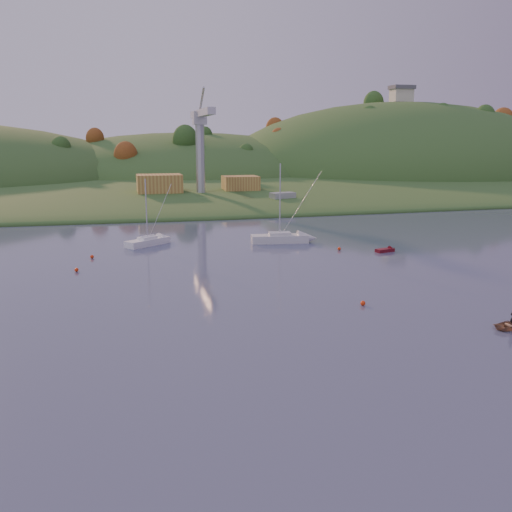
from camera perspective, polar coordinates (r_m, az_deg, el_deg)
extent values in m
cube|color=#285120|center=(253.00, -9.65, 7.99)|extent=(620.00, 220.00, 1.50)
ellipsoid|color=#285120|center=(188.43, -8.13, 6.74)|extent=(640.00, 150.00, 7.00)
ellipsoid|color=#285120|center=(234.13, -6.81, 7.77)|extent=(140.00, 120.00, 36.00)
ellipsoid|color=#285120|center=(245.37, 13.95, 7.69)|extent=(150.00, 130.00, 60.00)
cube|color=beige|center=(245.31, 14.34, 15.28)|extent=(8.00, 6.00, 5.00)
cube|color=#595960|center=(245.54, 14.38, 16.02)|extent=(9.00, 7.00, 1.50)
cube|color=slate|center=(146.52, -4.45, 5.85)|extent=(42.00, 16.00, 2.40)
cube|color=#A47136|center=(145.64, -9.63, 7.10)|extent=(11.00, 8.00, 4.80)
cube|color=#A47136|center=(149.68, -1.55, 7.23)|extent=(9.00, 7.00, 4.00)
cylinder|color=#B7B7BC|center=(143.37, -5.59, 9.78)|extent=(2.20, 2.20, 18.00)
cube|color=#B7B7BC|center=(143.33, -5.66, 13.58)|extent=(3.20, 3.20, 3.20)
cube|color=#B7B7BC|center=(134.48, -5.10, 14.13)|extent=(1.80, 18.00, 1.60)
cube|color=#B7B7BC|center=(148.31, -5.96, 13.90)|extent=(1.80, 10.00, 1.60)
cube|color=white|center=(89.85, -10.79, 1.38)|extent=(7.22, 6.26, 1.02)
cube|color=white|center=(89.75, -10.80, 1.73)|extent=(3.21, 3.01, 0.65)
cylinder|color=silver|center=(89.08, -10.91, 4.62)|extent=(0.18, 0.18, 9.24)
cylinder|color=silver|center=(89.71, -10.81, 1.88)|extent=(2.42, 1.90, 0.12)
cylinder|color=white|center=(89.69, -10.81, 1.95)|extent=(2.27, 1.86, 0.36)
cube|color=silver|center=(90.60, 2.38, 1.73)|extent=(9.24, 3.81, 1.23)
cube|color=silver|center=(90.48, 2.38, 2.15)|extent=(3.59, 2.43, 0.79)
cylinder|color=silver|center=(89.71, 2.41, 5.65)|extent=(0.18, 0.18, 11.22)
cylinder|color=silver|center=(90.44, 2.39, 2.31)|extent=(3.58, 0.57, 0.12)
cylinder|color=silver|center=(90.42, 2.39, 2.37)|extent=(3.16, 0.76, 0.36)
imported|color=#9E7657|center=(55.29, 24.25, -6.30)|extent=(3.69, 2.95, 0.68)
cube|color=#5E0D16|center=(85.45, 12.76, 0.57)|extent=(3.02, 1.79, 0.47)
cone|color=#5E0D16|center=(86.37, 13.47, 0.65)|extent=(1.24, 1.34, 1.13)
cube|color=slate|center=(136.26, 2.67, 5.27)|extent=(14.31, 8.10, 1.74)
cube|color=#B7B7BC|center=(136.10, 2.67, 5.88)|extent=(6.34, 4.27, 2.32)
sphere|color=red|center=(58.12, 10.64, -4.66)|extent=(0.50, 0.50, 0.50)
sphere|color=red|center=(82.03, -16.08, -0.07)|extent=(0.50, 0.50, 0.50)
sphere|color=red|center=(74.58, -17.51, -1.33)|extent=(0.50, 0.50, 0.50)
sphere|color=red|center=(85.30, 8.32, 0.73)|extent=(0.50, 0.50, 0.50)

